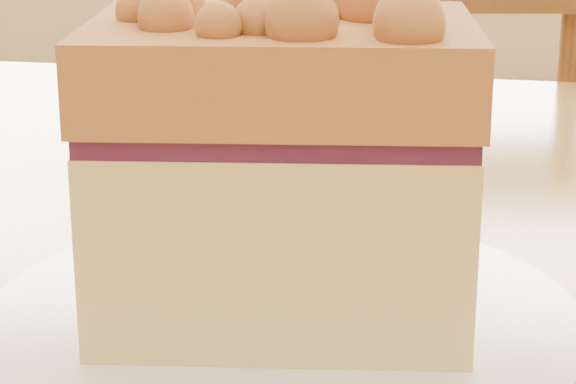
{
  "coord_description": "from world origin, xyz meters",
  "views": [
    {
      "loc": [
        -0.11,
        -0.23,
        0.92
      ],
      "look_at": [
        -0.13,
        0.15,
        0.8
      ],
      "focal_mm": 70.0,
      "sensor_mm": 36.0,
      "label": 1
    }
  ],
  "objects": [
    {
      "name": "cake_slice",
      "position": [
        -0.14,
        0.12,
        0.82
      ],
      "size": [
        0.13,
        0.09,
        0.11
      ],
      "rotation": [
        0.0,
        0.0,
        0.02
      ],
      "color": "#FFED90",
      "rests_on": "plate"
    },
    {
      "name": "cafe_chair_main",
      "position": [
        0.03,
        0.73,
        0.44
      ],
      "size": [
        0.42,
        0.42,
        0.86
      ],
      "rotation": [
        0.0,
        0.0,
        3.21
      ],
      "color": "brown",
      "rests_on": "ground"
    },
    {
      "name": "plate",
      "position": [
        -0.13,
        0.12,
        0.76
      ],
      "size": [
        0.2,
        0.2,
        0.02
      ],
      "color": "white",
      "rests_on": "cafe_table_main"
    }
  ]
}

